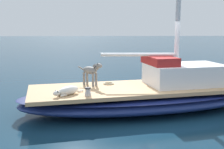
% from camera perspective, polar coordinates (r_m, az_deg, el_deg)
% --- Properties ---
extents(ground_plane, '(120.00, 120.00, 0.00)m').
position_cam_1_polar(ground_plane, '(8.44, 6.85, -6.73)').
color(ground_plane, '#143347').
extents(sailboat_main, '(3.95, 7.60, 0.66)m').
position_cam_1_polar(sailboat_main, '(8.35, 6.89, -4.53)').
color(sailboat_main, navy).
rests_on(sailboat_main, ground).
extents(cabin_house, '(1.82, 2.47, 0.84)m').
position_cam_1_polar(cabin_house, '(8.69, 13.87, 0.32)').
color(cabin_house, silver).
rests_on(cabin_house, sailboat_main).
extents(dog_grey, '(0.68, 0.76, 0.70)m').
position_cam_1_polar(dog_grey, '(8.26, -4.20, 0.65)').
color(dog_grey, gray).
rests_on(dog_grey, sailboat_main).
extents(dog_white, '(0.73, 0.73, 0.22)m').
position_cam_1_polar(dog_white, '(7.27, -8.88, -3.23)').
color(dog_white, silver).
rests_on(dog_white, sailboat_main).
extents(deck_winch, '(0.16, 0.16, 0.21)m').
position_cam_1_polar(deck_winch, '(7.12, -4.83, -3.49)').
color(deck_winch, '#B7B7BC').
rests_on(deck_winch, sailboat_main).
extents(coiled_rope, '(0.32, 0.32, 0.04)m').
position_cam_1_polar(coiled_rope, '(8.52, -0.67, -1.79)').
color(coiled_rope, beige).
rests_on(coiled_rope, sailboat_main).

